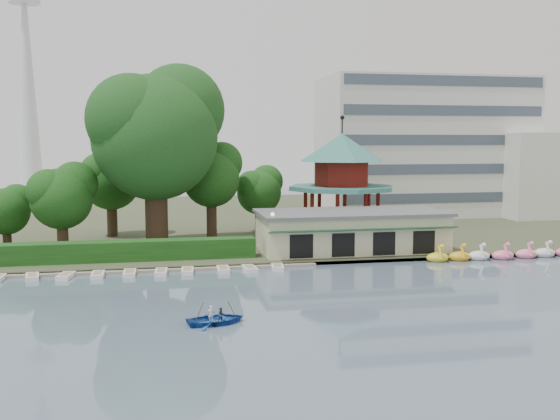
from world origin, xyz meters
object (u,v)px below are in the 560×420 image
object	(u,v)px
pavilion	(342,174)
big_tree	(156,128)
boathouse	(351,230)
dock	(122,271)
rowboat_with_passengers	(216,315)

from	to	relation	value
pavilion	big_tree	bearing A→B (deg)	-169.68
boathouse	pavilion	distance (m)	11.43
dock	pavilion	world-z (taller)	pavilion
boathouse	big_tree	distance (m)	22.28
pavilion	boathouse	bearing A→B (deg)	-101.28
boathouse	rowboat_with_passengers	size ratio (longest dim) A/B	3.29
big_tree	pavilion	bearing A→B (deg)	10.32
boathouse	rowboat_with_passengers	distance (m)	26.56
pavilion	rowboat_with_passengers	size ratio (longest dim) A/B	2.39
pavilion	big_tree	world-z (taller)	big_tree
big_tree	rowboat_with_passengers	world-z (taller)	big_tree
big_tree	boathouse	bearing A→B (deg)	-18.32
rowboat_with_passengers	boathouse	bearing A→B (deg)	54.28
dock	pavilion	size ratio (longest dim) A/B	2.52
boathouse	big_tree	world-z (taller)	big_tree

